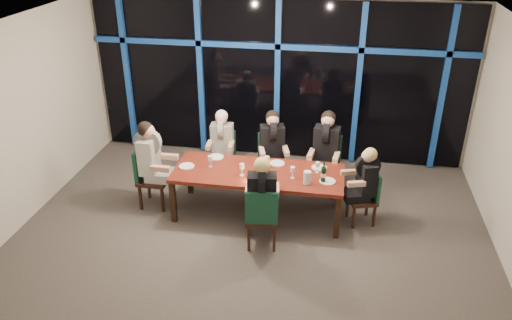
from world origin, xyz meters
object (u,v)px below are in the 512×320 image
object	(u,v)px
chair_far_left	(223,154)
diner_end_right	(365,175)
chair_near_mid	(262,215)
chair_end_left	(148,174)
chair_far_right	(326,161)
diner_far_mid	(272,139)
diner_far_left	(222,137)
chair_far_mid	(272,158)
diner_near_mid	(262,188)
chair_end_right	(367,195)
diner_far_right	(326,142)
water_pitcher	(307,178)
wine_bottle	(323,174)
dining_table	(258,176)
diner_end_left	(151,152)

from	to	relation	value
chair_far_left	diner_end_right	size ratio (longest dim) A/B	1.08
chair_near_mid	chair_end_left	bearing A→B (deg)	-31.03
chair_far_right	diner_end_right	distance (m)	1.11
chair_end_left	diner_far_mid	size ratio (longest dim) A/B	1.07
diner_far_left	chair_far_left	bearing A→B (deg)	90.00
chair_far_mid	chair_near_mid	distance (m)	1.80
diner_far_left	diner_near_mid	xyz separation A→B (m)	(0.97, -1.71, 0.06)
chair_end_right	diner_far_left	xyz separation A→B (m)	(-2.45, 0.87, 0.39)
diner_far_right	chair_near_mid	bearing A→B (deg)	-107.67
chair_near_mid	diner_far_right	xyz separation A→B (m)	(0.79, 1.70, 0.41)
chair_end_right	diner_far_right	distance (m)	1.14
chair_end_right	diner_far_left	size ratio (longest dim) A/B	0.98
chair_far_mid	water_pitcher	size ratio (longest dim) A/B	4.82
chair_end_right	chair_end_left	bearing A→B (deg)	-105.90
chair_end_left	wine_bottle	distance (m)	2.79
dining_table	chair_end_right	bearing A→B (deg)	1.97
chair_near_mid	diner_near_mid	world-z (taller)	diner_near_mid
chair_far_mid	diner_end_right	bearing A→B (deg)	-46.06
chair_far_mid	chair_end_right	size ratio (longest dim) A/B	1.11
dining_table	diner_far_mid	xyz separation A→B (m)	(0.10, 0.85, 0.23)
chair_far_left	diner_end_left	distance (m)	1.44
chair_near_mid	wine_bottle	size ratio (longest dim) A/B	2.93
chair_far_right	diner_far_left	bearing A→B (deg)	-172.96
chair_end_left	diner_far_right	size ratio (longest dim) A/B	1.03
chair_far_mid	diner_far_right	xyz separation A→B (m)	(0.91, -0.09, 0.42)
chair_end_left	diner_end_left	distance (m)	0.40
dining_table	chair_near_mid	distance (m)	0.90
diner_near_mid	diner_far_left	bearing A→B (deg)	-68.37
chair_far_mid	wine_bottle	size ratio (longest dim) A/B	2.90
diner_end_left	chair_near_mid	bearing A→B (deg)	-113.82
chair_near_mid	chair_far_mid	bearing A→B (deg)	-94.16
chair_end_left	diner_end_right	xyz separation A→B (m)	(3.37, 0.06, 0.27)
chair_far_left	water_pitcher	size ratio (longest dim) A/B	4.55
chair_end_right	diner_near_mid	xyz separation A→B (m)	(-1.48, -0.84, 0.44)
chair_far_mid	water_pitcher	world-z (taller)	chair_far_mid
chair_far_left	chair_end_right	xyz separation A→B (m)	(2.46, -0.95, -0.03)
diner_end_left	diner_end_right	xyz separation A→B (m)	(3.28, 0.06, -0.13)
chair_near_mid	wine_bottle	bearing A→B (deg)	-146.39
diner_near_mid	diner_end_right	bearing A→B (deg)	-157.99
dining_table	chair_near_mid	bearing A→B (deg)	-77.16
chair_far_mid	diner_end_left	bearing A→B (deg)	-167.09
chair_far_mid	chair_near_mid	size ratio (longest dim) A/B	0.99
diner_end_left	diner_near_mid	distance (m)	2.02
diner_end_right	diner_near_mid	world-z (taller)	diner_near_mid
diner_far_right	diner_end_right	xyz separation A→B (m)	(0.61, -0.81, -0.13)
chair_near_mid	diner_end_right	xyz separation A→B (m)	(1.40, 0.90, 0.28)
chair_end_right	diner_end_right	xyz separation A→B (m)	(-0.07, -0.02, 0.34)
chair_end_left	diner_far_mid	xyz separation A→B (m)	(1.87, 0.88, 0.36)
diner_end_right	dining_table	bearing A→B (deg)	-106.03
wine_bottle	diner_far_mid	bearing A→B (deg)	131.70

